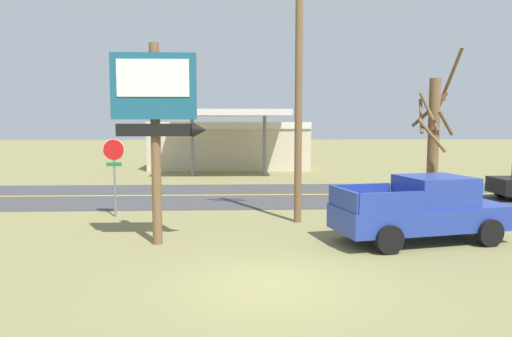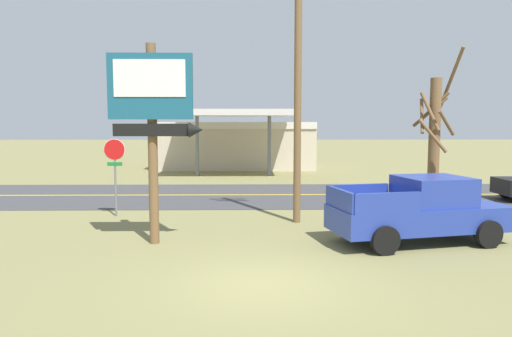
{
  "view_description": "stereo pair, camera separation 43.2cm",
  "coord_description": "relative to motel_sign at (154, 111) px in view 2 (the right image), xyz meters",
  "views": [
    {
      "loc": [
        -0.73,
        -10.27,
        3.56
      ],
      "look_at": [
        0.0,
        8.0,
        1.8
      ],
      "focal_mm": 33.6,
      "sensor_mm": 36.0,
      "label": 1
    },
    {
      "loc": [
        -0.3,
        -10.28,
        3.56
      ],
      "look_at": [
        0.0,
        8.0,
        1.8
      ],
      "focal_mm": 33.6,
      "sensor_mm": 36.0,
      "label": 2
    }
  ],
  "objects": [
    {
      "name": "road_asphalt",
      "position": [
        3.0,
        9.47,
        -3.89
      ],
      "size": [
        140.0,
        8.0,
        0.02
      ],
      "primitive_type": "cube",
      "color": "#3D3D3F",
      "rests_on": "ground"
    },
    {
      "name": "utility_pole",
      "position": [
        4.44,
        3.06,
        1.06
      ],
      "size": [
        1.62,
        0.26,
        9.38
      ],
      "color": "brown",
      "rests_on": "ground"
    },
    {
      "name": "pickup_blue_parked_on_lawn",
      "position": [
        7.81,
        0.08,
        -2.93
      ],
      "size": [
        5.5,
        3.04,
        1.96
      ],
      "color": "#233893",
      "rests_on": "ground"
    },
    {
      "name": "road_centre_line",
      "position": [
        3.0,
        9.47,
        -3.87
      ],
      "size": [
        126.0,
        0.2,
        0.01
      ],
      "primitive_type": "cube",
      "color": "gold",
      "rests_on": "road_asphalt"
    },
    {
      "name": "motel_sign",
      "position": [
        0.0,
        0.0,
        0.0
      ],
      "size": [
        2.68,
        0.54,
        5.81
      ],
      "color": "brown",
      "rests_on": "ground"
    },
    {
      "name": "stop_sign",
      "position": [
        -2.33,
        4.25,
        -1.87
      ],
      "size": [
        0.8,
        0.08,
        2.95
      ],
      "color": "slate",
      "rests_on": "ground"
    },
    {
      "name": "gas_station",
      "position": [
        1.72,
        23.71,
        -1.95
      ],
      "size": [
        12.0,
        11.5,
        4.4
      ],
      "color": "beige",
      "rests_on": "ground"
    },
    {
      "name": "ground_plane",
      "position": [
        3.0,
        -3.53,
        -3.9
      ],
      "size": [
        180.0,
        180.0,
        0.0
      ],
      "primitive_type": "plane",
      "color": "olive"
    },
    {
      "name": "bare_tree",
      "position": [
        9.44,
        3.39,
        -1.08
      ],
      "size": [
        1.5,
        1.5,
        6.2
      ],
      "color": "brown",
      "rests_on": "ground"
    }
  ]
}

